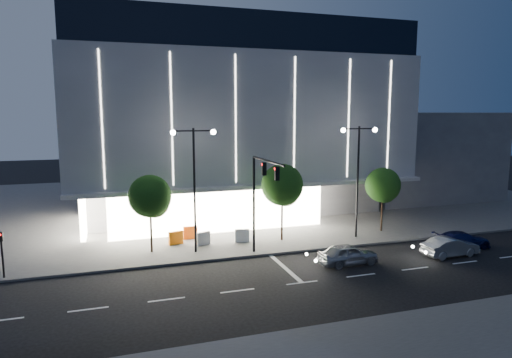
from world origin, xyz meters
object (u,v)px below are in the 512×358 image
object	(u,v)px
ped_signal_far	(2,250)
car_second	(450,247)
barrier_b	(203,238)
barrier_c	(190,233)
tree_right	(383,187)
barrier_d	(242,235)
street_lamp_east	(358,165)
car_lead	(348,254)
tree_mid	(282,187)
street_lamp_west	(194,172)
traffic_mast	(260,188)
barrier_a	(176,238)
tree_left	(150,199)
car_third	(462,240)

from	to	relation	value
ped_signal_far	car_second	xyz separation A→B (m)	(28.99, -4.55, -1.20)
barrier_b	barrier_c	world-z (taller)	same
tree_right	barrier_d	xyz separation A→B (m)	(-12.15, 0.40, -3.23)
barrier_b	barrier_d	world-z (taller)	same
street_lamp_east	barrier_c	xyz separation A→B (m)	(-12.77, 3.52, -5.31)
car_lead	tree_mid	bearing A→B (deg)	16.76
street_lamp_west	barrier_c	size ratio (longest dim) A/B	8.18
street_lamp_east	barrier_c	size ratio (longest dim) A/B	8.18
traffic_mast	car_lead	distance (m)	7.33
ped_signal_far	tree_right	distance (m)	28.21
traffic_mast	barrier_a	world-z (taller)	traffic_mast
tree_mid	car_lead	bearing A→B (deg)	-71.04
car_lead	barrier_b	bearing A→B (deg)	48.19
tree_left	tree_right	bearing A→B (deg)	-0.00
traffic_mast	barrier_c	distance (m)	8.46
barrier_b	barrier_c	size ratio (longest dim) A/B	1.00
tree_left	barrier_a	xyz separation A→B (m)	(1.89, 1.32, -3.38)
tree_left	barrier_a	distance (m)	4.10
car_third	barrier_a	world-z (taller)	car_third
barrier_a	tree_right	bearing A→B (deg)	-16.69
car_second	street_lamp_east	bearing A→B (deg)	31.00
traffic_mast	tree_right	bearing A→B (deg)	17.02
ped_signal_far	barrier_d	bearing A→B (deg)	10.43
tree_right	barrier_c	world-z (taller)	tree_right
tree_left	barrier_b	xyz separation A→B (m)	(3.83, 0.50, -3.38)
traffic_mast	tree_left	world-z (taller)	traffic_mast
tree_left	car_lead	size ratio (longest dim) A/B	1.39
car_third	car_lead	bearing A→B (deg)	100.62
ped_signal_far	barrier_d	world-z (taller)	ped_signal_far
street_lamp_west	car_second	xyz separation A→B (m)	(16.99, -6.05, -5.27)
ped_signal_far	car_second	bearing A→B (deg)	-8.92
street_lamp_east	street_lamp_west	bearing A→B (deg)	180.00
car_lead	barrier_a	distance (m)	12.90
tree_mid	tree_right	xyz separation A→B (m)	(9.00, -0.00, -0.45)
tree_mid	car_lead	world-z (taller)	tree_mid
barrier_d	street_lamp_west	bearing A→B (deg)	-149.70
traffic_mast	barrier_a	distance (m)	8.36
tree_mid	barrier_d	world-z (taller)	tree_mid
street_lamp_west	street_lamp_east	bearing A→B (deg)	0.00
barrier_b	barrier_d	distance (m)	3.02
barrier_b	tree_mid	bearing A→B (deg)	-24.89
barrier_a	car_second	bearing A→B (deg)	-37.19
street_lamp_east	car_third	world-z (taller)	street_lamp_east
street_lamp_east	barrier_d	world-z (taller)	street_lamp_east
car_lead	barrier_d	world-z (taller)	car_lead
tree_left	barrier_a	bearing A→B (deg)	34.84
tree_mid	barrier_d	xyz separation A→B (m)	(-3.15, 0.40, -3.68)
tree_left	car_lead	xyz separation A→B (m)	(12.21, -6.43, -3.33)
ped_signal_far	tree_right	bearing A→B (deg)	5.14
ped_signal_far	barrier_b	distance (m)	13.27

